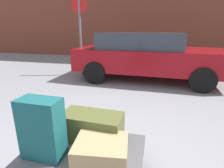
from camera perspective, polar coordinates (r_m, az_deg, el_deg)
luggage_cart at (r=2.04m, az=-8.66°, el=-21.43°), size 1.20×0.82×0.34m
duffel_bag_olive_stacked_top at (r=2.08m, az=-6.35°, el=-13.18°), size 0.69×0.37×0.30m
suitcase_tan_front_right at (r=1.78m, az=-3.43°, el=-20.56°), size 0.53×0.46×0.22m
suitcase_teal_rear_left at (r=1.86m, az=-21.31°, el=-13.08°), size 0.40×0.22×0.60m
parked_car at (r=5.65m, az=10.83°, el=8.98°), size 4.37×2.05×1.42m
bollard_kerb_near at (r=7.75m, az=29.95°, el=5.55°), size 0.22×0.22×0.56m
no_parking_sign at (r=6.15m, az=-10.06°, el=16.80°), size 0.50×0.10×2.47m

